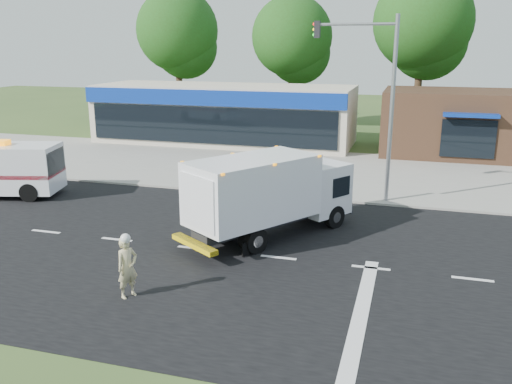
% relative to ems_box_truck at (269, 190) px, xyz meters
% --- Properties ---
extents(ground, '(120.00, 120.00, 0.00)m').
position_rel_ems_box_truck_xyz_m(ground, '(0.85, -1.87, -1.75)').
color(ground, '#385123').
rests_on(ground, ground).
extents(road_asphalt, '(60.00, 14.00, 0.02)m').
position_rel_ems_box_truck_xyz_m(road_asphalt, '(0.85, -1.87, -1.75)').
color(road_asphalt, black).
rests_on(road_asphalt, ground).
extents(sidewalk, '(60.00, 2.40, 0.12)m').
position_rel_ems_box_truck_xyz_m(sidewalk, '(0.85, 6.33, -1.69)').
color(sidewalk, gray).
rests_on(sidewalk, ground).
extents(parking_apron, '(60.00, 9.00, 0.02)m').
position_rel_ems_box_truck_xyz_m(parking_apron, '(0.85, 12.13, -1.74)').
color(parking_apron, gray).
rests_on(parking_apron, ground).
extents(lane_markings, '(55.20, 7.00, 0.01)m').
position_rel_ems_box_truck_xyz_m(lane_markings, '(2.20, -3.22, -1.74)').
color(lane_markings, silver).
rests_on(lane_markings, road_asphalt).
extents(ems_box_truck, '(5.53, 6.89, 3.04)m').
position_rel_ems_box_truck_xyz_m(ems_box_truck, '(0.00, 0.00, 0.00)').
color(ems_box_truck, black).
rests_on(ems_box_truck, ground).
extents(emergency_worker, '(0.66, 0.76, 1.86)m').
position_rel_ems_box_truck_xyz_m(emergency_worker, '(-2.48, -5.78, -0.84)').
color(emergency_worker, '#C5B783').
rests_on(emergency_worker, ground).
extents(ambulance_van, '(5.88, 3.46, 2.60)m').
position_rel_ems_box_truck_xyz_m(ambulance_van, '(-13.25, 1.85, -0.44)').
color(ambulance_van, silver).
rests_on(ambulance_van, ground).
extents(retail_strip_mall, '(18.00, 6.20, 4.00)m').
position_rel_ems_box_truck_xyz_m(retail_strip_mall, '(-8.15, 18.06, 0.26)').
color(retail_strip_mall, '#BEB39E').
rests_on(retail_strip_mall, ground).
extents(brown_storefront, '(10.00, 6.70, 4.00)m').
position_rel_ems_box_truck_xyz_m(brown_storefront, '(7.85, 18.11, 0.25)').
color(brown_storefront, '#382316').
rests_on(brown_storefront, ground).
extents(traffic_signal_pole, '(3.51, 0.25, 8.00)m').
position_rel_ems_box_truck_xyz_m(traffic_signal_pole, '(3.20, 5.73, 3.17)').
color(traffic_signal_pole, gray).
rests_on(traffic_signal_pole, ground).
extents(background_trees, '(36.77, 7.39, 12.10)m').
position_rel_ems_box_truck_xyz_m(background_trees, '(0.00, 26.29, 5.63)').
color(background_trees, '#332114').
rests_on(background_trees, ground).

